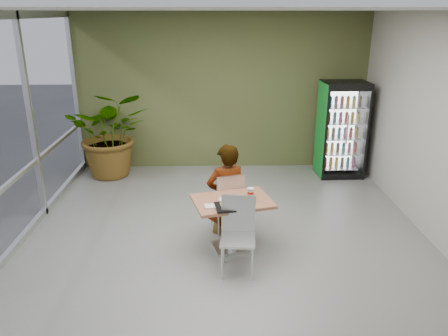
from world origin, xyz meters
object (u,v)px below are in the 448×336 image
Objects in this scene: beverage_fridge at (342,130)px; potted_plant at (111,134)px; chair_far at (228,198)px; cafeteria_tray at (232,207)px; dining_table at (232,214)px; chair_near at (238,228)px; seated_woman at (226,198)px; soda_cup at (251,194)px.

potted_plant is (-4.62, 0.09, -0.07)m from beverage_fridge.
beverage_fridge reaches higher than chair_far.
potted_plant is at bearing 124.96° from cafeteria_tray.
potted_plant is at bearing 127.20° from dining_table.
chair_near is 4.25m from potted_plant.
seated_woman is at bearing -48.15° from potted_plant.
cafeteria_tray is 4.00m from potted_plant.
soda_cup is (0.25, 0.02, 0.29)m from dining_table.
soda_cup is at bearing -49.70° from potted_plant.
chair_far is 0.76m from cafeteria_tray.
beverage_fridge is (2.26, 3.43, 0.38)m from chair_near.
chair_far is 3.42m from beverage_fridge.
cafeteria_tray is at bearing 109.13° from chair_near.
cafeteria_tray is (-0.01, -0.24, 0.23)m from dining_table.
cafeteria_tray is 0.26× the size of potted_plant.
beverage_fridge is (2.32, 3.18, 0.19)m from cafeteria_tray.
chair_far is (-0.04, 0.49, 0.02)m from dining_table.
chair_far is 3.42m from potted_plant.
cafeteria_tray is 3.95m from beverage_fridge.
potted_plant is at bearing -65.19° from seated_woman.
soda_cup reaches higher than cafeteria_tray.
dining_table is 0.38m from soda_cup.
chair_far is at bearing 99.98° from chair_near.
chair_near is at bearing -56.26° from potted_plant.
beverage_fridge is at bearing -1.18° from potted_plant.
seated_woman reaches higher than soda_cup.
chair_near is at bearing 78.10° from chair_far.
seated_woman is 3.37m from potted_plant.
seated_woman is at bearing 96.96° from dining_table.
cafeteria_tray is (-0.06, 0.25, 0.18)m from chair_near.
chair_far is 0.50× the size of beverage_fridge.
chair_near is 6.11× the size of soda_cup.
seated_woman is at bearing 93.99° from cafeteria_tray.
potted_plant is (-2.29, 3.28, 0.12)m from cafeteria_tray.
cafeteria_tray is at bearing 74.92° from chair_far.
beverage_fridge reaches higher than seated_woman.
beverage_fridge is at bearing 51.81° from dining_table.
chair_near reaches higher than soda_cup.
dining_table is at bearing 77.17° from chair_far.
beverage_fridge reaches higher than cafeteria_tray.
potted_plant reaches higher than soda_cup.
soda_cup is 0.09× the size of potted_plant.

